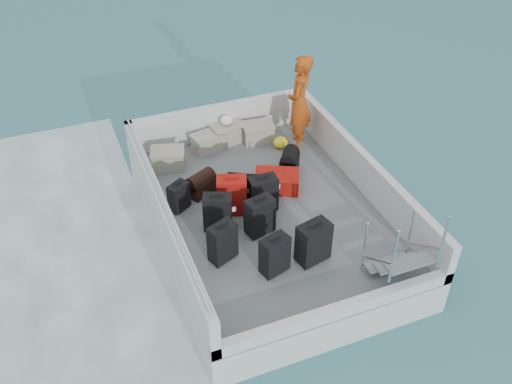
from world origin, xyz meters
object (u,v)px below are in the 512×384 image
at_px(suitcase_2, 179,197).
at_px(passenger, 299,102).
at_px(suitcase_4, 260,217).
at_px(suitcase_0, 223,243).
at_px(crate_1, 207,143).
at_px(suitcase_8, 277,181).
at_px(suitcase_5, 232,195).
at_px(crate_0, 168,159).
at_px(suitcase_1, 217,213).
at_px(suitcase_6, 313,243).
at_px(suitcase_7, 263,194).
at_px(suitcase_3, 275,255).
at_px(crate_2, 227,133).
at_px(crate_3, 258,133).

distance_m(suitcase_2, passenger, 2.90).
xyz_separation_m(suitcase_2, suitcase_4, (1.01, -1.03, 0.07)).
xyz_separation_m(suitcase_0, passenger, (2.34, 2.43, 0.59)).
height_order(suitcase_2, crate_1, suitcase_2).
xyz_separation_m(suitcase_4, suitcase_8, (0.71, 0.96, -0.17)).
bearing_deg(crate_1, suitcase_5, -95.46).
distance_m(suitcase_0, suitcase_2, 1.40).
xyz_separation_m(suitcase_0, crate_0, (-0.14, 2.60, -0.15)).
xyz_separation_m(suitcase_2, suitcase_8, (1.72, -0.07, -0.10)).
bearing_deg(suitcase_0, suitcase_1, 54.65).
height_order(suitcase_6, crate_0, suitcase_6).
xyz_separation_m(suitcase_2, crate_0, (0.14, 1.23, -0.08)).
height_order(suitcase_6, suitcase_7, suitcase_6).
distance_m(suitcase_0, suitcase_4, 0.80).
distance_m(suitcase_2, suitcase_8, 1.72).
bearing_deg(suitcase_5, suitcase_6, -44.63).
bearing_deg(suitcase_3, suitcase_6, -15.42).
relative_size(suitcase_3, crate_2, 1.06).
distance_m(suitcase_7, crate_2, 2.19).
bearing_deg(crate_3, suitcase_1, -125.57).
bearing_deg(suitcase_0, crate_2, 46.60).
distance_m(suitcase_3, suitcase_7, 1.42).
xyz_separation_m(suitcase_3, suitcase_8, (0.83, 1.82, -0.17)).
bearing_deg(suitcase_5, suitcase_8, 38.21).
height_order(suitcase_2, suitcase_4, suitcase_4).
bearing_deg(crate_0, crate_1, 18.49).
xyz_separation_m(suitcase_2, passenger, (2.62, 1.05, 0.66)).
height_order(suitcase_7, suitcase_8, suitcase_7).
relative_size(suitcase_5, crate_2, 1.12).
distance_m(suitcase_7, crate_1, 2.06).
relative_size(suitcase_4, suitcase_5, 0.97).
bearing_deg(crate_1, suitcase_7, -81.57).
bearing_deg(crate_1, suitcase_4, -89.03).
xyz_separation_m(suitcase_0, suitcase_4, (0.73, 0.35, 0.00)).
relative_size(suitcase_4, suitcase_7, 1.01).
relative_size(suitcase_8, crate_0, 1.32).
bearing_deg(suitcase_5, suitcase_2, 173.76).
height_order(suitcase_3, suitcase_6, suitcase_6).
relative_size(suitcase_6, suitcase_8, 0.89).
relative_size(suitcase_3, suitcase_8, 0.84).
relative_size(suitcase_3, passenger, 0.34).
bearing_deg(crate_1, suitcase_0, -103.36).
relative_size(crate_3, passenger, 0.31).
distance_m(suitcase_5, suitcase_6, 1.66).
distance_m(suitcase_4, crate_0, 2.42).
distance_m(suitcase_4, crate_1, 2.54).
distance_m(suitcase_4, crate_2, 2.72).
bearing_deg(suitcase_1, suitcase_2, 143.81).
bearing_deg(suitcase_4, crate_0, 99.00).
relative_size(suitcase_5, crate_3, 1.17).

